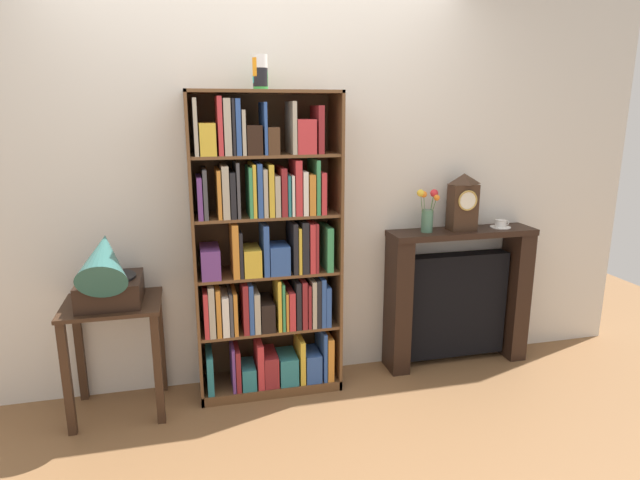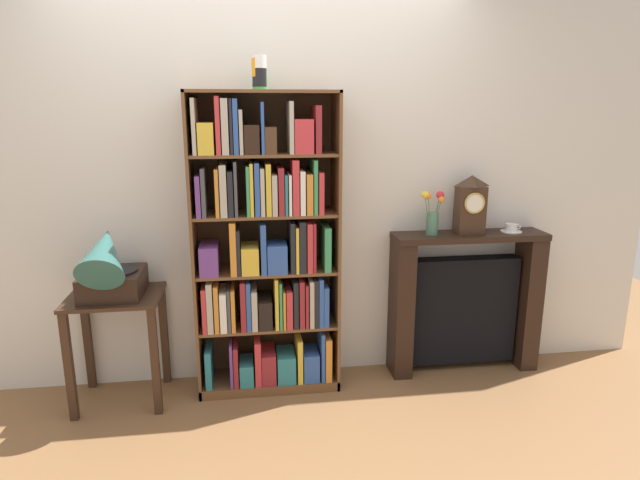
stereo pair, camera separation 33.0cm
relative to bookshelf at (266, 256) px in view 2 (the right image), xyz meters
The scene contains 10 objects.
ground_plane 0.88m from the bookshelf, 89.39° to the right, with size 7.84×6.40×0.02m, color brown.
wall_back 0.55m from the bookshelf, 44.85° to the left, with size 4.84×0.08×2.64m, color silver.
bookshelf is the anchor object (origin of this frame).
cup_stack 1.07m from the bookshelf, 161.23° to the right, with size 0.09×0.09×0.19m.
side_table_left 0.97m from the bookshelf, behind, with size 0.53×0.44×0.68m.
gramophone 0.91m from the bookshelf, behind, with size 0.34×0.52×0.50m.
fireplace_mantel 1.38m from the bookshelf, ahead, with size 1.00×0.25×0.96m.
mantel_clock 1.34m from the bookshelf, ahead, with size 0.18×0.13×0.38m.
flower_vase 1.09m from the bookshelf, ahead, with size 0.16×0.13×0.28m.
teacup_with_saucer 1.61m from the bookshelf, ahead, with size 0.14×0.14×0.05m.
Camera 2 is at (-0.12, -3.09, 1.75)m, focal length 30.12 mm.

